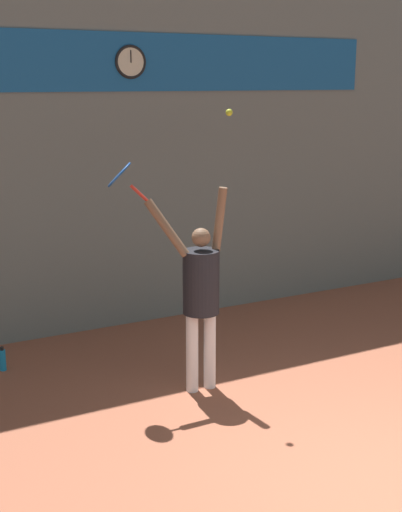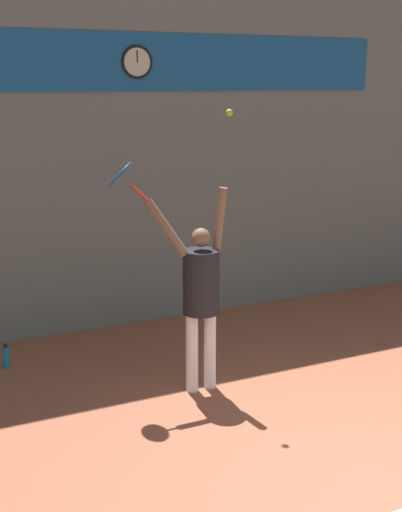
{
  "view_description": "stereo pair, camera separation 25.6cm",
  "coord_description": "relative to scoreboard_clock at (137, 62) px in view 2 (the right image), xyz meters",
  "views": [
    {
      "loc": [
        -3.9,
        -3.6,
        3.24
      ],
      "look_at": [
        -0.55,
        2.7,
        1.48
      ],
      "focal_mm": 50.0,
      "sensor_mm": 36.0,
      "label": 1
    },
    {
      "loc": [
        -3.67,
        -3.71,
        3.24
      ],
      "look_at": [
        -0.55,
        2.7,
        1.48
      ],
      "focal_mm": 50.0,
      "sensor_mm": 36.0,
      "label": 2
    }
  ],
  "objects": [
    {
      "name": "scoreboard_clock",
      "position": [
        0.0,
        0.0,
        0.0
      ],
      "size": [
        0.42,
        0.04,
        0.42
      ],
      "color": "beige"
    },
    {
      "name": "water_bottle",
      "position": [
        -2.0,
        -0.8,
        -3.34
      ],
      "size": [
        0.08,
        0.08,
        0.28
      ],
      "color": "#198CCC",
      "rests_on": "ground_plane"
    },
    {
      "name": "tennis_racket",
      "position": [
        -0.94,
        -1.95,
        -1.16
      ],
      "size": [
        0.45,
        0.41,
        0.4
      ],
      "color": "red"
    },
    {
      "name": "tennis_ball",
      "position": [
        0.04,
        -2.41,
        -0.54
      ],
      "size": [
        0.07,
        0.07,
        0.07
      ],
      "color": "#CCDB2D"
    },
    {
      "name": "sponsor_banner",
      "position": [
        0.31,
        0.02,
        -0.0
      ],
      "size": [
        6.63,
        0.02,
        0.73
      ],
      "color": "#195B9E"
    },
    {
      "name": "tennis_player",
      "position": [
        -0.24,
        -2.32,
        -2.35
      ],
      "size": [
        0.83,
        0.5,
        2.19
      ],
      "color": "white",
      "rests_on": "ground_plane"
    },
    {
      "name": "back_wall",
      "position": [
        0.31,
        0.08,
        -0.97
      ],
      "size": [
        18.0,
        0.1,
        5.0
      ],
      "color": "slate",
      "rests_on": "ground_plane"
    }
  ]
}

